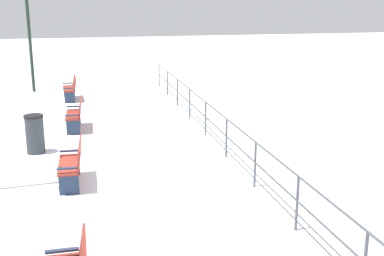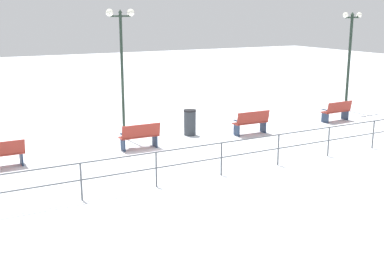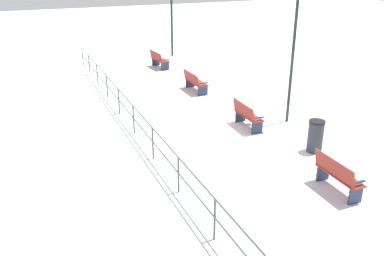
{
  "view_description": "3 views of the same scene",
  "coord_description": "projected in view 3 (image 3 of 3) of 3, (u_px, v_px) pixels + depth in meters",
  "views": [
    {
      "loc": [
        -0.27,
        10.28,
        3.9
      ],
      "look_at": [
        -2.99,
        -1.49,
        0.68
      ],
      "focal_mm": 46.17,
      "sensor_mm": 36.0,
      "label": 1
    },
    {
      "loc": [
        -15.35,
        6.12,
        4.66
      ],
      "look_at": [
        -1.81,
        -1.1,
        1.01
      ],
      "focal_mm": 45.67,
      "sensor_mm": 36.0,
      "label": 2
    },
    {
      "loc": [
        -7.01,
        -11.66,
        5.5
      ],
      "look_at": [
        -2.66,
        -1.35,
        0.91
      ],
      "focal_mm": 39.02,
      "sensor_mm": 36.0,
      "label": 3
    }
  ],
  "objects": [
    {
      "name": "trash_bin",
      "position": [
        315.0,
        136.0,
        12.58
      ],
      "size": [
        0.49,
        0.49,
        1.0
      ],
      "color": "#2D3338",
      "rests_on": "ground"
    },
    {
      "name": "bench_fourth",
      "position": [
        195.0,
        81.0,
        18.32
      ],
      "size": [
        0.57,
        1.56,
        0.87
      ],
      "rotation": [
        0.0,
        0.0,
        0.0
      ],
      "color": "maroon",
      "rests_on": "ground"
    },
    {
      "name": "lamppost_middle",
      "position": [
        296.0,
        25.0,
        13.8
      ],
      "size": [
        0.27,
        1.06,
        4.77
      ],
      "color": "#1E2D23",
      "rests_on": "ground"
    },
    {
      "name": "bench_third",
      "position": [
        247.0,
        115.0,
        14.35
      ],
      "size": [
        0.53,
        1.4,
        0.92
      ],
      "rotation": [
        0.0,
        0.0,
        -0.02
      ],
      "color": "maroon",
      "rests_on": "ground"
    },
    {
      "name": "lamppost_far",
      "position": [
        171.0,
        8.0,
        24.19
      ],
      "size": [
        0.24,
        1.04,
        4.29
      ],
      "color": "#1E2D23",
      "rests_on": "ground"
    },
    {
      "name": "waterfront_railing",
      "position": [
        142.0,
        125.0,
        12.93
      ],
      "size": [
        0.05,
        22.81,
        1.0
      ],
      "color": "#4C5156",
      "rests_on": "ground"
    },
    {
      "name": "ground_plane",
      "position": [
        247.0,
        127.0,
        14.54
      ],
      "size": [
        80.0,
        80.0,
        0.0
      ],
      "primitive_type": "plane",
      "color": "white",
      "rests_on": "ground"
    },
    {
      "name": "bench_fifth",
      "position": [
        159.0,
        60.0,
        22.22
      ],
      "size": [
        0.68,
        1.45,
        0.9
      ],
      "rotation": [
        0.0,
        0.0,
        0.09
      ],
      "color": "maroon",
      "rests_on": "ground"
    },
    {
      "name": "bench_second",
      "position": [
        337.0,
        175.0,
        10.37
      ],
      "size": [
        0.52,
        1.44,
        0.94
      ],
      "rotation": [
        0.0,
        0.0,
        -0.03
      ],
      "color": "maroon",
      "rests_on": "ground"
    }
  ]
}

